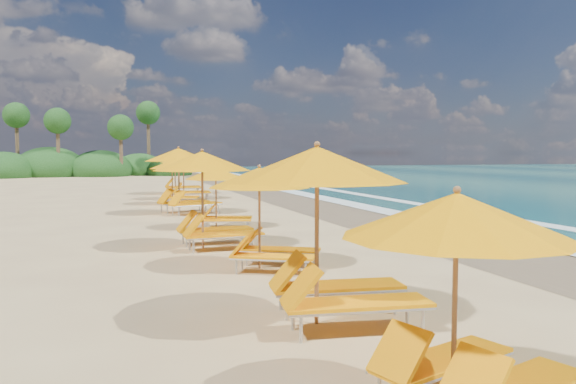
# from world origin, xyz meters

# --- Properties ---
(ground) EXTENTS (160.00, 160.00, 0.00)m
(ground) POSITION_xyz_m (0.00, 0.00, 0.00)
(ground) COLOR tan
(ground) RESTS_ON ground
(wet_sand) EXTENTS (4.00, 160.00, 0.01)m
(wet_sand) POSITION_xyz_m (4.00, 0.00, 0.01)
(wet_sand) COLOR olive
(wet_sand) RESTS_ON ground
(surf_foam) EXTENTS (4.00, 160.00, 0.01)m
(surf_foam) POSITION_xyz_m (6.70, 0.00, 0.03)
(surf_foam) COLOR white
(surf_foam) RESTS_ON ground
(station_1) EXTENTS (2.65, 2.58, 2.09)m
(station_1) POSITION_xyz_m (-2.10, -11.84, 1.17)
(station_1) COLOR olive
(station_1) RESTS_ON ground
(station_2) EXTENTS (2.96, 2.80, 2.55)m
(station_2) POSITION_xyz_m (-2.26, -8.96, 1.43)
(station_2) COLOR olive
(station_2) RESTS_ON ground
(station_3) EXTENTS (2.86, 2.86, 2.15)m
(station_3) POSITION_xyz_m (-2.10, -5.15, 1.20)
(station_3) COLOR olive
(station_3) RESTS_ON ground
(station_4) EXTENTS (2.75, 2.55, 2.50)m
(station_4) POSITION_xyz_m (-2.78, -2.23, 1.40)
(station_4) COLOR olive
(station_4) RESTS_ON ground
(station_5) EXTENTS (2.51, 2.44, 2.00)m
(station_5) POSITION_xyz_m (-1.83, 1.24, 1.12)
(station_5) COLOR olive
(station_5) RESTS_ON ground
(station_6) EXTENTS (3.38, 3.31, 2.65)m
(station_6) POSITION_xyz_m (-2.40, 5.98, 1.48)
(station_6) COLOR olive
(station_6) RESTS_ON ground
(station_7) EXTENTS (2.65, 2.57, 2.13)m
(station_7) POSITION_xyz_m (-2.24, 10.11, 1.19)
(station_7) COLOR olive
(station_7) RESTS_ON ground
(station_8) EXTENTS (2.75, 2.58, 2.41)m
(station_8) POSITION_xyz_m (-1.35, 12.80, 1.35)
(station_8) COLOR olive
(station_8) RESTS_ON ground
(station_9) EXTENTS (2.96, 2.77, 2.63)m
(station_9) POSITION_xyz_m (-1.32, 16.77, 1.47)
(station_9) COLOR olive
(station_9) RESTS_ON ground
(treeline) EXTENTS (25.80, 8.80, 9.74)m
(treeline) POSITION_xyz_m (-9.94, 45.51, 1.00)
(treeline) COLOR #163D14
(treeline) RESTS_ON ground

